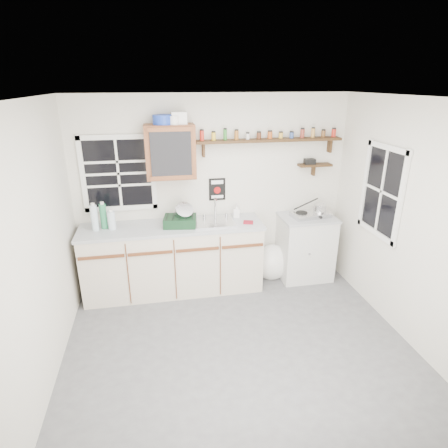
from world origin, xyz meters
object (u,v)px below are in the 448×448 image
(spice_shelf, at_px, (270,139))
(dish_rack, at_px, (181,218))
(main_cabinet, at_px, (174,258))
(upper_cabinet, at_px, (170,152))
(hotplate, at_px, (310,214))
(right_cabinet, at_px, (305,247))

(spice_shelf, distance_m, dish_rack, 1.52)
(main_cabinet, distance_m, upper_cabinet, 1.37)
(spice_shelf, bearing_deg, hotplate, -20.60)
(right_cabinet, height_order, hotplate, hotplate)
(upper_cabinet, height_order, dish_rack, upper_cabinet)
(main_cabinet, relative_size, spice_shelf, 1.21)
(upper_cabinet, distance_m, hotplate, 2.04)
(main_cabinet, bearing_deg, hotplate, 0.17)
(spice_shelf, relative_size, dish_rack, 4.34)
(upper_cabinet, bearing_deg, right_cabinet, -3.76)
(main_cabinet, height_order, upper_cabinet, upper_cabinet)
(spice_shelf, xyz_separation_m, hotplate, (0.55, -0.21, -0.99))
(right_cabinet, xyz_separation_m, hotplate, (0.03, -0.02, 0.49))
(upper_cabinet, xyz_separation_m, hotplate, (1.83, -0.14, -0.88))
(main_cabinet, relative_size, upper_cabinet, 3.55)
(right_cabinet, bearing_deg, main_cabinet, -179.21)
(spice_shelf, bearing_deg, right_cabinet, -19.75)
(upper_cabinet, height_order, hotplate, upper_cabinet)
(upper_cabinet, relative_size, hotplate, 1.21)
(right_cabinet, bearing_deg, upper_cabinet, 176.24)
(spice_shelf, bearing_deg, main_cabinet, -170.78)
(right_cabinet, bearing_deg, dish_rack, -178.36)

